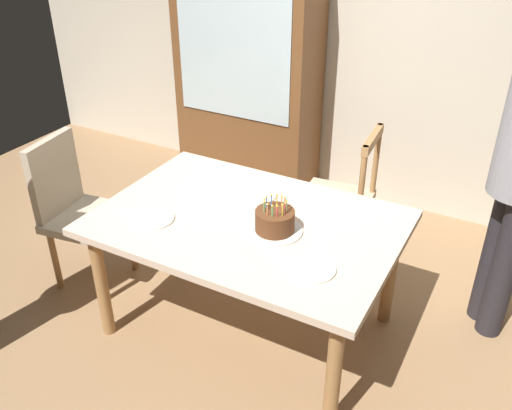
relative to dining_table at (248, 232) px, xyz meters
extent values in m
plane|color=#93704C|center=(0.00, 0.00, -0.64)|extent=(6.40, 6.40, 0.00)
cube|color=beige|center=(0.00, 1.85, 0.66)|extent=(6.40, 0.10, 2.60)
cube|color=beige|center=(0.00, 0.00, 0.06)|extent=(1.55, 1.06, 0.04)
cylinder|color=#9E7042|center=(-0.68, -0.43, -0.30)|extent=(0.07, 0.07, 0.68)
cylinder|color=#9E7042|center=(0.68, -0.43, -0.30)|extent=(0.07, 0.07, 0.68)
cylinder|color=#9E7042|center=(-0.68, 0.43, -0.30)|extent=(0.07, 0.07, 0.68)
cylinder|color=#9E7042|center=(0.68, 0.43, -0.30)|extent=(0.07, 0.07, 0.68)
cylinder|color=silver|center=(0.18, -0.04, 0.09)|extent=(0.28, 0.28, 0.01)
cylinder|color=#563019|center=(0.18, -0.04, 0.15)|extent=(0.20, 0.20, 0.11)
cylinder|color=#E54C4C|center=(0.23, -0.04, 0.23)|extent=(0.01, 0.01, 0.05)
sphere|color=#FFC64C|center=(0.23, -0.04, 0.26)|extent=(0.01, 0.01, 0.01)
cylinder|color=#66CC72|center=(0.22, -0.01, 0.23)|extent=(0.01, 0.01, 0.05)
sphere|color=#FFC64C|center=(0.22, -0.01, 0.26)|extent=(0.01, 0.01, 0.01)
cylinder|color=#E54C4C|center=(0.21, 0.01, 0.23)|extent=(0.01, 0.01, 0.05)
sphere|color=#FFC64C|center=(0.21, 0.01, 0.26)|extent=(0.01, 0.01, 0.01)
cylinder|color=#F2994C|center=(0.19, 0.02, 0.23)|extent=(0.01, 0.01, 0.05)
sphere|color=#FFC64C|center=(0.19, 0.02, 0.26)|extent=(0.01, 0.01, 0.01)
cylinder|color=yellow|center=(0.16, 0.01, 0.23)|extent=(0.01, 0.01, 0.05)
sphere|color=#FFC64C|center=(0.16, 0.01, 0.26)|extent=(0.01, 0.01, 0.01)
cylinder|color=#4C7FE5|center=(0.14, 0.00, 0.23)|extent=(0.01, 0.01, 0.05)
sphere|color=#FFC64C|center=(0.14, 0.00, 0.26)|extent=(0.01, 0.01, 0.01)
cylinder|color=#4C7FE5|center=(0.12, -0.03, 0.23)|extent=(0.01, 0.01, 0.05)
sphere|color=#FFC64C|center=(0.12, -0.03, 0.26)|extent=(0.01, 0.01, 0.01)
cylinder|color=#66CC72|center=(0.12, -0.05, 0.23)|extent=(0.01, 0.01, 0.05)
sphere|color=#FFC64C|center=(0.12, -0.05, 0.26)|extent=(0.01, 0.01, 0.01)
cylinder|color=#66CC72|center=(0.13, -0.07, 0.23)|extent=(0.01, 0.01, 0.05)
sphere|color=#FFC64C|center=(0.13, -0.07, 0.26)|extent=(0.01, 0.01, 0.01)
cylinder|color=#F2994C|center=(0.16, -0.09, 0.23)|extent=(0.01, 0.01, 0.05)
sphere|color=#FFC64C|center=(0.16, -0.09, 0.26)|extent=(0.01, 0.01, 0.01)
cylinder|color=#66CC72|center=(0.19, -0.09, 0.23)|extent=(0.01, 0.01, 0.05)
sphere|color=#FFC64C|center=(0.19, -0.09, 0.26)|extent=(0.01, 0.01, 0.01)
cylinder|color=#E54C4C|center=(0.21, -0.08, 0.23)|extent=(0.01, 0.01, 0.05)
sphere|color=#FFC64C|center=(0.21, -0.08, 0.26)|extent=(0.01, 0.01, 0.01)
cylinder|color=yellow|center=(0.23, -0.06, 0.23)|extent=(0.01, 0.01, 0.05)
sphere|color=#FFC64C|center=(0.23, -0.06, 0.26)|extent=(0.01, 0.01, 0.01)
cylinder|color=white|center=(-0.43, -0.24, 0.09)|extent=(0.22, 0.22, 0.01)
cylinder|color=white|center=(-0.08, 0.24, 0.09)|extent=(0.22, 0.22, 0.01)
cylinder|color=white|center=(0.47, -0.24, 0.09)|extent=(0.22, 0.22, 0.01)
cube|color=silver|center=(-0.59, -0.26, 0.08)|extent=(0.18, 0.05, 0.01)
cube|color=silver|center=(-0.24, 0.23, 0.08)|extent=(0.18, 0.05, 0.01)
cube|color=silver|center=(0.31, -0.23, 0.08)|extent=(0.18, 0.06, 0.01)
cube|color=tan|center=(0.17, 0.85, -0.19)|extent=(0.47, 0.47, 0.05)
cylinder|color=#9E7042|center=(-0.02, 1.01, -0.43)|extent=(0.04, 0.04, 0.42)
cylinder|color=#9E7042|center=(0.01, 0.67, -0.43)|extent=(0.04, 0.04, 0.42)
cylinder|color=#9E7042|center=(0.32, 1.03, -0.43)|extent=(0.04, 0.04, 0.42)
cylinder|color=#9E7042|center=(0.35, 0.69, -0.43)|extent=(0.04, 0.04, 0.42)
cylinder|color=#9E7042|center=(0.35, 1.05, 0.06)|extent=(0.04, 0.04, 0.50)
cylinder|color=#9E7042|center=(0.38, 0.69, 0.06)|extent=(0.04, 0.04, 0.50)
cube|color=#9E7042|center=(0.37, 0.87, 0.28)|extent=(0.07, 0.40, 0.06)
cube|color=tan|center=(-1.08, -0.08, -0.19)|extent=(0.50, 0.50, 0.05)
cylinder|color=#9E7042|center=(-0.88, -0.22, -0.43)|extent=(0.04, 0.04, 0.42)
cylinder|color=#9E7042|center=(-0.93, 0.11, -0.43)|extent=(0.04, 0.04, 0.42)
cylinder|color=#9E7042|center=(-1.22, -0.27, -0.43)|extent=(0.04, 0.04, 0.42)
cylinder|color=#9E7042|center=(-1.27, 0.07, -0.43)|extent=(0.04, 0.04, 0.42)
cube|color=tan|center=(-1.27, -0.11, 0.06)|extent=(0.10, 0.40, 0.50)
cylinder|color=#262328|center=(1.17, 0.74, -0.21)|extent=(0.14, 0.14, 0.87)
cylinder|color=#262328|center=(1.23, 0.63, -0.21)|extent=(0.14, 0.14, 0.87)
cube|color=brown|center=(-0.87, 1.56, 0.31)|extent=(1.10, 0.44, 1.90)
cube|color=silver|center=(-0.87, 1.34, 0.56)|extent=(0.94, 0.01, 1.04)
camera|label=1|loc=(1.20, -2.11, 1.59)|focal=38.72mm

